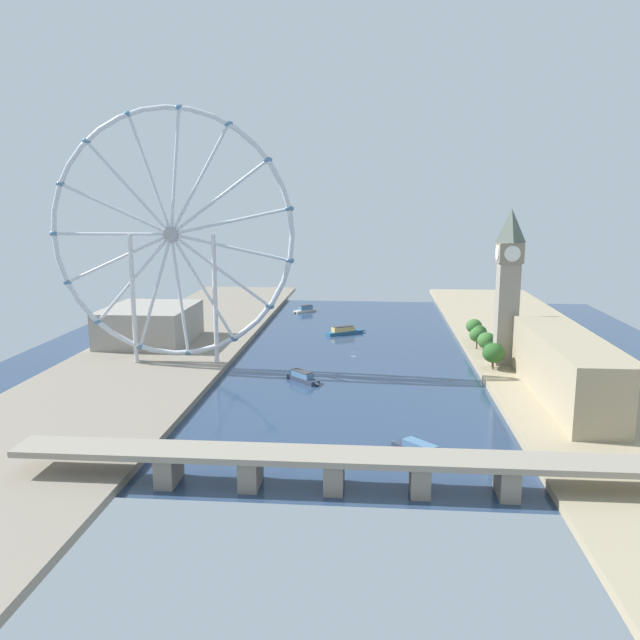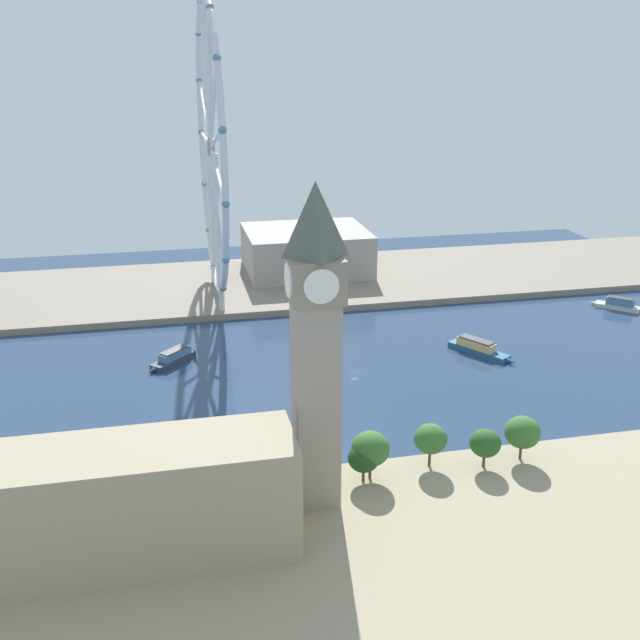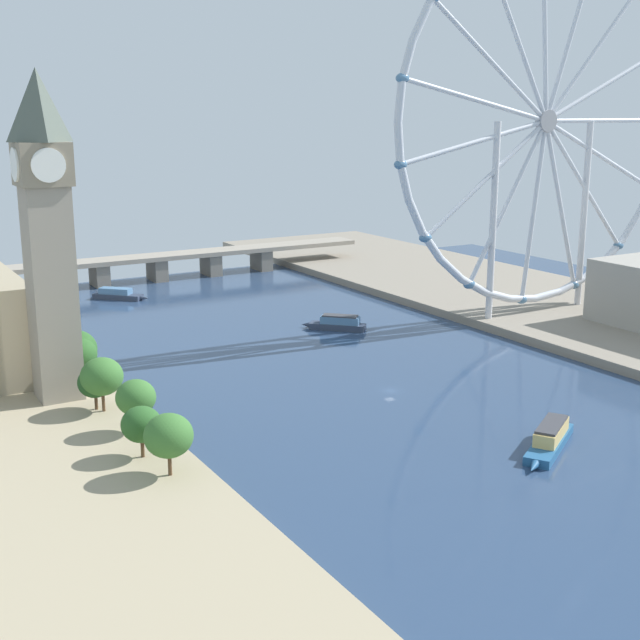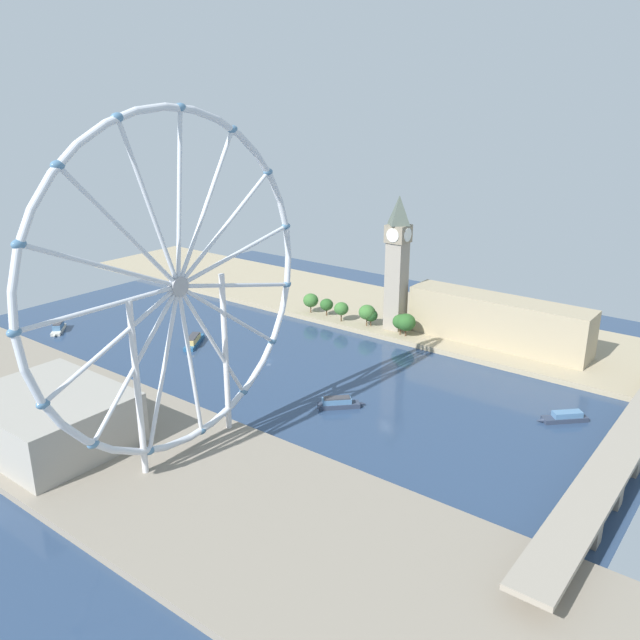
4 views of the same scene
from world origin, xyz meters
name	(u,v)px [view 4 (image 4 of 4)]	position (x,y,z in m)	size (l,w,h in m)	color
ground_plane	(268,361)	(0.00, 0.00, 0.00)	(392.76, 392.76, 0.00)	navy
riverbank_left	(377,309)	(-111.38, 0.00, 1.50)	(90.00, 520.00, 3.00)	tan
riverbank_right	(94,436)	(111.38, 0.00, 1.50)	(90.00, 520.00, 3.00)	gray
clock_tower	(397,261)	(-81.64, 31.90, 45.60)	(13.33, 13.33, 81.91)	gray
parliament_block	(498,321)	(-95.00, 92.49, 16.77)	(22.00, 105.18, 27.54)	tan
tree_row_embankment	(364,313)	(-74.39, 13.81, 11.29)	(12.65, 83.73, 13.86)	#513823
ferris_wheel	(178,288)	(94.67, 41.90, 71.09)	(131.57, 3.20, 133.89)	silver
riverside_hall	(50,419)	(125.99, -6.95, 13.86)	(50.80, 62.08, 21.71)	gray
river_bridge	(623,451)	(0.00, 184.53, 8.40)	(204.76, 14.73, 11.67)	gray
tour_boat_0	(339,403)	(23.04, 65.05, 2.24)	(18.98, 18.93, 5.34)	#2D384C
tour_boat_1	(194,340)	(7.63, -52.13, 2.28)	(27.39, 19.19, 5.64)	#235684
tour_boat_2	(565,417)	(-27.98, 153.89, 1.91)	(19.65, 19.58, 4.58)	#2D384C
tour_boat_3	(58,328)	(43.90, -136.41, 2.27)	(18.17, 18.73, 5.53)	beige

